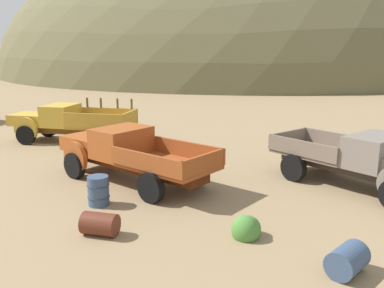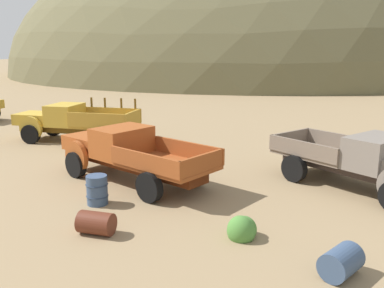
{
  "view_description": "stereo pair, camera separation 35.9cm",
  "coord_description": "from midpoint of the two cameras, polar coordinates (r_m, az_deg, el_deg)",
  "views": [
    {
      "loc": [
        16.44,
        -3.97,
        4.65
      ],
      "look_at": [
        9.07,
        8.07,
        1.38
      ],
      "focal_mm": 38.88,
      "sensor_mm": 36.0,
      "label": 1
    },
    {
      "loc": [
        16.75,
        -3.78,
        4.65
      ],
      "look_at": [
        9.07,
        8.07,
        1.38
      ],
      "focal_mm": 38.88,
      "sensor_mm": 36.0,
      "label": 2
    }
  ],
  "objects": [
    {
      "name": "oil_drum_by_truck",
      "position": [
        9.54,
        20.82,
        -14.91
      ],
      "size": [
        0.82,
        1.03,
        0.63
      ],
      "color": "#384C6B",
      "rests_on": "ground"
    },
    {
      "name": "truck_primer_gray",
      "position": [
        14.88,
        24.16,
        -2.37
      ],
      "size": [
        6.32,
        4.01,
        1.89
      ],
      "rotation": [
        0.0,
        0.0,
        -0.34
      ],
      "color": "#3D322D",
      "rests_on": "ground"
    },
    {
      "name": "oil_drum_spare",
      "position": [
        12.96,
        -12.11,
        -6.18
      ],
      "size": [
        0.68,
        0.68,
        0.91
      ],
      "color": "#384C6B",
      "rests_on": "ground"
    },
    {
      "name": "truck_faded_yellow",
      "position": [
        21.98,
        -16.22,
        2.94
      ],
      "size": [
        6.56,
        3.85,
        2.16
      ],
      "rotation": [
        0.0,
        0.0,
        3.47
      ],
      "color": "brown",
      "rests_on": "ground"
    },
    {
      "name": "truck_oxide_orange",
      "position": [
        15.14,
        -8.62,
        -1.1
      ],
      "size": [
        6.6,
        3.05,
        1.89
      ],
      "rotation": [
        0.0,
        0.0,
        3.01
      ],
      "color": "#51220D",
      "rests_on": "ground"
    },
    {
      "name": "oil_drum_tipped",
      "position": [
        11.03,
        -12.09,
        -10.56
      ],
      "size": [
        1.03,
        0.82,
        0.59
      ],
      "color": "#5B2819",
      "rests_on": "ground"
    },
    {
      "name": "bush_front_right",
      "position": [
        22.24,
        -7.56,
        1.3
      ],
      "size": [
        0.79,
        0.71,
        0.69
      ],
      "color": "#5B8E42",
      "rests_on": "ground"
    },
    {
      "name": "hill_center",
      "position": [
        82.22,
        6.04,
        9.71
      ],
      "size": [
        85.09,
        79.26,
        48.2
      ],
      "primitive_type": "ellipsoid",
      "color": "brown",
      "rests_on": "ground"
    },
    {
      "name": "bush_near_barrel",
      "position": [
        10.73,
        7.82,
        -11.68
      ],
      "size": [
        0.73,
        0.82,
        0.77
      ],
      "color": "#4C8438",
      "rests_on": "ground"
    }
  ]
}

